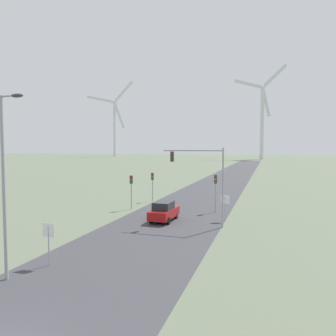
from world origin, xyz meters
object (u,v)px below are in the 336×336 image
wind_turbine_far_left (115,122)px  wind_turbine_left (262,115)px  streetlamp (3,165)px  car_approaching (164,211)px  traffic_light_post_mid_left (152,180)px  traffic_light_mast_overhead (202,170)px  stop_sign_near (49,236)px  stop_sign_far (225,203)px  traffic_light_post_near_left (131,185)px  traffic_light_post_near_right (216,185)px

wind_turbine_far_left → wind_turbine_left: 112.12m
streetlamp → car_approaching: 16.62m
traffic_light_post_mid_left → traffic_light_mast_overhead: bearing=-52.1°
streetlamp → stop_sign_near: bearing=70.9°
wind_turbine_far_left → traffic_light_post_mid_left: bearing=-62.4°
traffic_light_post_mid_left → stop_sign_far: bearing=-39.6°
streetlamp → stop_sign_near: (0.82, 2.37, -4.25)m
stop_sign_near → traffic_light_post_near_left: bearing=97.7°
streetlamp → traffic_light_post_near_right: size_ratio=2.40×
stop_sign_far → wind_turbine_far_left: (-108.12, 195.45, 24.12)m
traffic_light_post_near_left → streetlamp: bearing=-85.6°
traffic_light_post_mid_left → traffic_light_mast_overhead: (8.64, -11.11, 2.24)m
stop_sign_near → wind_turbine_left: size_ratio=0.05×
stop_sign_near → streetlamp: bearing=-109.1°
stop_sign_far → wind_turbine_left: wind_turbine_left is taller
streetlamp → stop_sign_near: size_ratio=3.84×
traffic_light_post_mid_left → stop_sign_near: bearing=-85.2°
car_approaching → traffic_light_post_near_left: bearing=139.9°
car_approaching → stop_sign_near: bearing=-102.4°
stop_sign_near → traffic_light_post_near_left: traffic_light_post_near_left is taller
traffic_light_post_near_right → wind_turbine_left: (1.34, 161.23, 22.36)m
wind_turbine_far_left → wind_turbine_left: wind_turbine_far_left is taller
streetlamp → stop_sign_near: 4.94m
traffic_light_post_mid_left → car_approaching: 11.38m
traffic_light_post_near_right → traffic_light_mast_overhead: traffic_light_mast_overhead is taller
traffic_light_post_near_right → wind_turbine_left: size_ratio=0.08×
stop_sign_near → traffic_light_mast_overhead: bearing=61.0°
stop_sign_far → traffic_light_post_near_right: traffic_light_post_near_right is taller
traffic_light_mast_overhead → stop_sign_near: bearing=-119.0°
wind_turbine_left → traffic_light_post_near_right: bearing=-90.5°
streetlamp → traffic_light_mast_overhead: (7.51, 14.44, -1.07)m
traffic_light_post_near_right → car_approaching: (-3.96, -5.58, -2.00)m
car_approaching → traffic_light_post_mid_left: bearing=115.3°
traffic_light_post_near_left → traffic_light_post_mid_left: 5.78m
stop_sign_near → traffic_light_post_mid_left: size_ratio=0.68×
traffic_light_post_near_left → wind_turbine_left: size_ratio=0.07×
streetlamp → traffic_light_post_near_left: streetlamp is taller
traffic_light_mast_overhead → traffic_light_post_near_left: bearing=149.5°
streetlamp → wind_turbine_far_left: 235.25m
stop_sign_near → car_approaching: size_ratio=0.60×
traffic_light_post_near_left → wind_turbine_far_left: size_ratio=0.07×
stop_sign_far → streetlamp: bearing=-118.3°
traffic_light_post_near_left → car_approaching: size_ratio=0.91×
stop_sign_near → traffic_light_mast_overhead: size_ratio=0.36×
streetlamp → car_approaching: (3.69, 15.38, -5.08)m
streetlamp → wind_turbine_left: 183.43m
traffic_light_post_mid_left → wind_turbine_far_left: wind_turbine_far_left is taller
traffic_light_mast_overhead → wind_turbine_far_left: (-106.47, 198.05, 20.92)m
wind_turbine_left → traffic_light_post_near_left: bearing=-93.7°
streetlamp → stop_sign_far: streetlamp is taller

